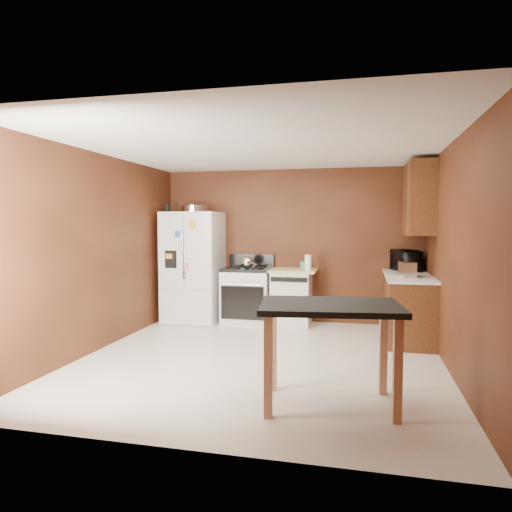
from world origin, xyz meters
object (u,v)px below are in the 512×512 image
(microwave, at_px, (406,261))
(island, at_px, (330,320))
(gas_range, at_px, (247,295))
(kettle, at_px, (247,262))
(refrigerator, at_px, (193,267))
(pen_cup, at_px, (167,208))
(green_canister, at_px, (303,265))
(dishwasher, at_px, (292,296))
(paper_towel, at_px, (308,263))
(toaster, at_px, (407,269))
(roasting_pan, at_px, (195,209))

(microwave, relative_size, island, 0.39)
(microwave, bearing_deg, gas_range, 69.51)
(kettle, height_order, refrigerator, refrigerator)
(pen_cup, height_order, green_canister, pen_cup)
(dishwasher, bearing_deg, green_canister, 26.72)
(pen_cup, distance_m, paper_towel, 2.49)
(pen_cup, relative_size, toaster, 0.47)
(microwave, relative_size, gas_range, 0.47)
(pen_cup, bearing_deg, island, -46.34)
(roasting_pan, bearing_deg, refrigerator, -119.70)
(green_canister, xyz_separation_m, toaster, (1.50, -0.87, 0.05))
(pen_cup, bearing_deg, green_canister, 5.79)
(pen_cup, distance_m, toaster, 3.89)
(kettle, distance_m, toaster, 2.44)
(green_canister, relative_size, toaster, 0.43)
(roasting_pan, bearing_deg, paper_towel, -3.18)
(roasting_pan, relative_size, pen_cup, 3.44)
(paper_towel, distance_m, island, 3.06)
(pen_cup, bearing_deg, microwave, 2.83)
(green_canister, distance_m, island, 3.31)
(kettle, bearing_deg, roasting_pan, 171.37)
(dishwasher, bearing_deg, toaster, -25.01)
(gas_range, bearing_deg, toaster, -17.55)
(green_canister, bearing_deg, pen_cup, -174.21)
(microwave, distance_m, island, 3.34)
(roasting_pan, distance_m, dishwasher, 2.13)
(toaster, bearing_deg, refrigerator, 155.77)
(refrigerator, height_order, gas_range, refrigerator)
(paper_towel, height_order, green_canister, paper_towel)
(microwave, bearing_deg, dishwasher, 69.41)
(green_canister, height_order, island, green_canister)
(roasting_pan, height_order, island, roasting_pan)
(kettle, height_order, paper_towel, paper_towel)
(pen_cup, height_order, paper_towel, pen_cup)
(dishwasher, bearing_deg, refrigerator, -177.02)
(island, bearing_deg, gas_range, 116.12)
(roasting_pan, height_order, toaster, roasting_pan)
(toaster, bearing_deg, roasting_pan, 154.94)
(kettle, relative_size, dishwasher, 0.23)
(paper_towel, bearing_deg, gas_range, 173.07)
(toaster, bearing_deg, pen_cup, 157.91)
(roasting_pan, relative_size, paper_towel, 1.81)
(roasting_pan, relative_size, microwave, 0.85)
(gas_range, bearing_deg, island, -63.88)
(paper_towel, xyz_separation_m, island, (0.54, -3.01, -0.24))
(dishwasher, bearing_deg, microwave, 1.60)
(refrigerator, xyz_separation_m, island, (2.44, -3.07, -0.13))
(toaster, distance_m, dishwasher, 1.93)
(pen_cup, distance_m, kettle, 1.63)
(roasting_pan, distance_m, kettle, 1.26)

